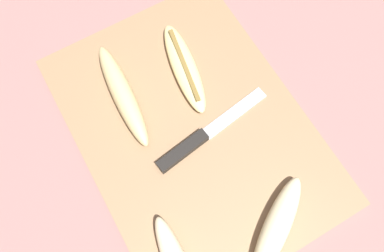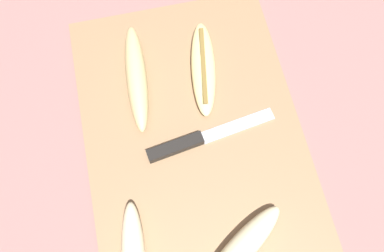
{
  "view_description": "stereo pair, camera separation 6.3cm",
  "coord_description": "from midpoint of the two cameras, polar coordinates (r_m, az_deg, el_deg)",
  "views": [
    {
      "loc": [
        0.18,
        -0.1,
        0.62
      ],
      "look_at": [
        0.0,
        0.0,
        0.02
      ],
      "focal_mm": 35.0,
      "sensor_mm": 36.0,
      "label": 1
    },
    {
      "loc": [
        0.2,
        -0.05,
        0.62
      ],
      "look_at": [
        0.0,
        0.0,
        0.02
      ],
      "focal_mm": 35.0,
      "sensor_mm": 36.0,
      "label": 2
    }
  ],
  "objects": [
    {
      "name": "knife",
      "position": [
        0.63,
        -2.64,
        -3.04
      ],
      "size": [
        0.05,
        0.23,
        0.02
      ],
      "rotation": [
        0.0,
        0.0,
        0.14
      ],
      "color": "black",
      "rests_on": "cutting_board"
    },
    {
      "name": "banana_cream_curved",
      "position": [
        0.6,
        9.86,
        -15.26
      ],
      "size": [
        0.13,
        0.16,
        0.03
      ],
      "rotation": [
        0.0,
        0.0,
        3.72
      ],
      "color": "beige",
      "rests_on": "cutting_board"
    },
    {
      "name": "banana_spotted_left",
      "position": [
        0.66,
        -13.19,
        4.33
      ],
      "size": [
        0.21,
        0.05,
        0.04
      ],
      "rotation": [
        0.0,
        0.0,
        1.5
      ],
      "color": "#DBC684",
      "rests_on": "cutting_board"
    },
    {
      "name": "ground_plane",
      "position": [
        0.65,
        -2.74,
        -1.03
      ],
      "size": [
        4.0,
        4.0,
        0.0
      ],
      "primitive_type": "plane",
      "color": "#B76B66"
    },
    {
      "name": "cutting_board",
      "position": [
        0.65,
        -2.77,
        -0.87
      ],
      "size": [
        0.51,
        0.37,
        0.01
      ],
      "color": "#997551",
      "rests_on": "ground_plane"
    },
    {
      "name": "banana_golden_short",
      "position": [
        0.68,
        -3.87,
        8.56
      ],
      "size": [
        0.19,
        0.07,
        0.02
      ],
      "rotation": [
        0.0,
        0.0,
        1.4
      ],
      "color": "#EDD689",
      "rests_on": "cutting_board"
    }
  ]
}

